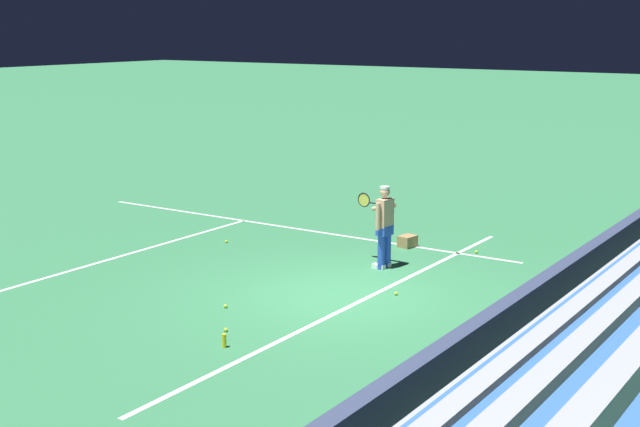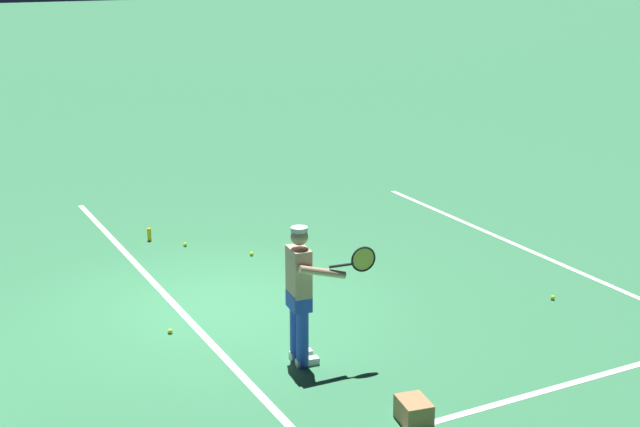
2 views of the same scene
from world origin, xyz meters
TOP-DOWN VIEW (x-y plane):
  - ground_plane at (0.00, 0.00)m, footprint 160.00×160.00m
  - court_baseline_white at (0.00, -0.50)m, footprint 12.00×0.10m
  - court_sideline_white at (4.11, 4.00)m, footprint 0.10×12.00m
  - court_service_line_white at (0.00, 5.50)m, footprint 8.22×0.10m
  - back_wall_sponsor_board at (-0.01, -4.01)m, footprint 25.73×0.25m
  - tennis_player at (2.18, 0.29)m, footprint 0.63×0.98m
  - ball_box_cardboard at (4.01, 0.70)m, footprint 0.44×0.36m
  - tennis_ball_by_box at (-1.72, 1.30)m, footprint 0.07×0.07m
  - tennis_ball_midcourt at (-2.68, 0.49)m, footprint 0.07×0.07m
  - tennis_ball_far_right at (2.03, 4.36)m, footprint 0.07×0.07m
  - tennis_ball_stray_back at (4.34, -0.84)m, footprint 0.07×0.07m
  - tennis_ball_toward_net at (0.63, -0.86)m, footprint 0.07×0.07m
  - water_bottle at (-3.26, 0.05)m, footprint 0.07×0.07m

SIDE VIEW (x-z plane):
  - ground_plane at x=0.00m, z-range 0.00..0.00m
  - court_baseline_white at x=0.00m, z-range 0.00..0.01m
  - court_sideline_white at x=4.11m, z-range 0.00..0.01m
  - court_service_line_white at x=0.00m, z-range 0.00..0.01m
  - tennis_ball_by_box at x=-1.72m, z-range 0.00..0.07m
  - tennis_ball_midcourt at x=-2.68m, z-range 0.00..0.07m
  - tennis_ball_far_right at x=2.03m, z-range 0.00..0.07m
  - tennis_ball_stray_back at x=4.34m, z-range 0.00..0.07m
  - tennis_ball_toward_net at x=0.63m, z-range 0.00..0.07m
  - water_bottle at x=-3.26m, z-range 0.00..0.22m
  - ball_box_cardboard at x=4.01m, z-range 0.00..0.26m
  - back_wall_sponsor_board at x=-0.01m, z-range 0.00..1.10m
  - tennis_player at x=2.18m, z-range 0.04..1.75m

